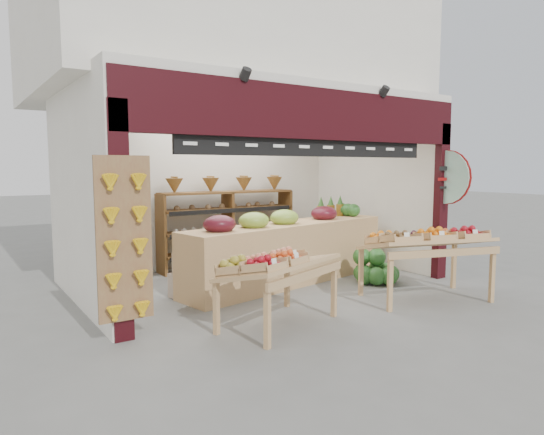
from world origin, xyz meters
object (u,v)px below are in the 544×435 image
at_px(cardboard_stack, 197,277).
at_px(display_table_left, 272,265).
at_px(watermelon_pile, 376,270).
at_px(mid_counter, 288,250).
at_px(display_table_right, 426,240).
at_px(refrigerator, 112,229).
at_px(back_shelving, 228,212).

relative_size(cardboard_stack, display_table_left, 0.60).
bearing_deg(display_table_left, watermelon_pile, 18.63).
xyz_separation_m(mid_counter, display_table_left, (-1.47, -1.71, 0.21)).
height_order(cardboard_stack, display_table_right, display_table_right).
height_order(refrigerator, display_table_left, refrigerator).
xyz_separation_m(refrigerator, display_table_right, (3.47, -3.67, -0.01)).
height_order(display_table_left, display_table_right, display_table_right).
bearing_deg(back_shelving, display_table_left, -110.52).
relative_size(refrigerator, display_table_left, 1.02).
relative_size(back_shelving, watermelon_pile, 3.49).
distance_m(back_shelving, mid_counter, 1.83).
bearing_deg(back_shelving, refrigerator, 179.88).
xyz_separation_m(display_table_left, display_table_right, (2.55, -0.21, 0.11)).
bearing_deg(mid_counter, refrigerator, 143.76).
relative_size(refrigerator, display_table_right, 0.90).
relative_size(display_table_left, display_table_right, 0.88).
bearing_deg(mid_counter, display_table_left, -130.72).
xyz_separation_m(refrigerator, mid_counter, (2.39, -1.75, -0.34)).
height_order(cardboard_stack, display_table_left, display_table_left).
bearing_deg(display_table_left, cardboard_stack, 92.00).
distance_m(back_shelving, watermelon_pile, 3.03).
bearing_deg(cardboard_stack, display_table_right, -39.48).
bearing_deg(back_shelving, cardboard_stack, -132.15).
relative_size(mid_counter, display_table_right, 2.09).
distance_m(cardboard_stack, display_table_left, 2.02).
xyz_separation_m(cardboard_stack, display_table_right, (2.62, -2.16, 0.63)).
xyz_separation_m(back_shelving, cardboard_stack, (-1.36, -1.51, -0.81)).
bearing_deg(watermelon_pile, back_shelving, 118.81).
bearing_deg(cardboard_stack, back_shelving, 47.85).
bearing_deg(refrigerator, display_table_right, -57.99).
height_order(back_shelving, display_table_left, back_shelving).
height_order(display_table_left, watermelon_pile, display_table_left).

